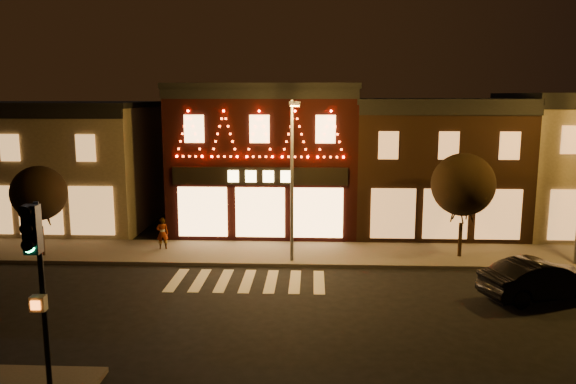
# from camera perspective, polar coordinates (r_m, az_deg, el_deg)

# --- Properties ---
(ground) EXTENTS (120.00, 120.00, 0.00)m
(ground) POSITION_cam_1_polar(r_m,az_deg,el_deg) (20.26, -5.46, -12.59)
(ground) COLOR black
(ground) RESTS_ON ground
(sidewalk_far) EXTENTS (44.00, 4.00, 0.15)m
(sidewalk_far) POSITION_cam_1_polar(r_m,az_deg,el_deg) (27.62, 0.98, -6.23)
(sidewalk_far) COLOR #47423D
(sidewalk_far) RESTS_ON ground
(building_left) EXTENTS (12.20, 8.28, 7.30)m
(building_left) POSITION_cam_1_polar(r_m,az_deg,el_deg) (36.35, -23.11, 2.63)
(building_left) COLOR #6D624D
(building_left) RESTS_ON ground
(building_pulp) EXTENTS (10.20, 8.34, 8.30)m
(building_pulp) POSITION_cam_1_polar(r_m,az_deg,el_deg) (32.82, -2.21, 3.60)
(building_pulp) COLOR black
(building_pulp) RESTS_ON ground
(building_right_a) EXTENTS (9.20, 8.28, 7.50)m
(building_right_a) POSITION_cam_1_polar(r_m,az_deg,el_deg) (33.47, 14.25, 2.74)
(building_right_a) COLOR black
(building_right_a) RESTS_ON ground
(traffic_signal_near) EXTENTS (0.37, 0.52, 5.07)m
(traffic_signal_near) POSITION_cam_1_polar(r_m,az_deg,el_deg) (14.71, -24.05, -6.76)
(traffic_signal_near) COLOR black
(traffic_signal_near) RESTS_ON sidewalk_near
(streetlamp_mid) EXTENTS (0.48, 1.68, 7.34)m
(streetlamp_mid) POSITION_cam_1_polar(r_m,az_deg,el_deg) (25.15, 0.44, 2.38)
(streetlamp_mid) COLOR #59595E
(streetlamp_mid) RESTS_ON sidewalk_far
(tree_left) EXTENTS (2.57, 2.57, 4.29)m
(tree_left) POSITION_cam_1_polar(r_m,az_deg,el_deg) (28.90, -23.86, -0.11)
(tree_left) COLOR black
(tree_left) RESTS_ON sidewalk_far
(tree_right) EXTENTS (2.93, 2.93, 4.91)m
(tree_right) POSITION_cam_1_polar(r_m,az_deg,el_deg) (27.42, 17.27, 0.71)
(tree_right) COLOR black
(tree_right) RESTS_ON sidewalk_far
(dark_sedan) EXTENTS (4.94, 2.99, 1.54)m
(dark_sedan) POSITION_cam_1_polar(r_m,az_deg,el_deg) (23.74, 24.22, -8.07)
(dark_sedan) COLOR black
(dark_sedan) RESTS_ON ground
(pedestrian) EXTENTS (0.65, 0.50, 1.58)m
(pedestrian) POSITION_cam_1_polar(r_m,az_deg,el_deg) (28.65, -12.58, -4.10)
(pedestrian) COLOR gray
(pedestrian) RESTS_ON sidewalk_far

